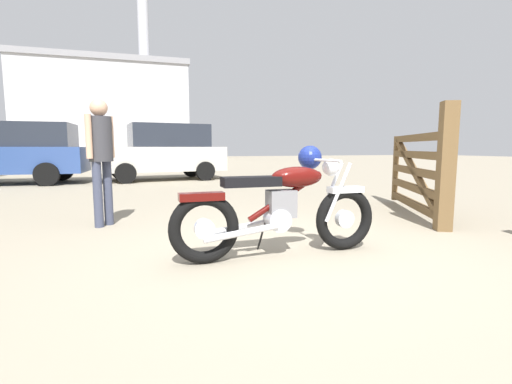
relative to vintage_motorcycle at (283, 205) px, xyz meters
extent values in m
plane|color=gray|center=(0.10, 0.00, -0.49)|extent=(80.00, 80.00, 0.00)
torus|color=black|center=(0.67, -0.02, -0.17)|extent=(0.64, 0.12, 0.64)
cylinder|color=silver|center=(0.67, -0.02, -0.17)|extent=(0.18, 0.08, 0.18)
torus|color=black|center=(-0.77, -0.03, -0.17)|extent=(0.64, 0.12, 0.64)
cylinder|color=silver|center=(-0.77, -0.03, -0.17)|extent=(0.18, 0.08, 0.18)
cube|color=silver|center=(0.67, -0.02, 0.13)|extent=(0.36, 0.13, 0.06)
cube|color=#4C0C0A|center=(-0.79, -0.03, 0.12)|extent=(0.40, 0.13, 0.07)
cylinder|color=silver|center=(0.54, 0.05, 0.11)|extent=(0.29, 0.04, 0.58)
cylinder|color=silver|center=(0.54, -0.10, 0.11)|extent=(0.29, 0.04, 0.58)
sphere|color=silver|center=(0.49, -0.02, 0.35)|extent=(0.17, 0.17, 0.17)
cylinder|color=silver|center=(0.41, -0.02, 0.42)|extent=(0.03, 0.62, 0.03)
sphere|color=navy|center=(0.41, 0.28, 0.44)|extent=(0.25, 0.25, 0.25)
cylinder|color=#4C0C0A|center=(0.01, -0.03, 0.09)|extent=(0.76, 0.06, 0.47)
ellipsoid|color=#4C0C0A|center=(0.13, -0.02, 0.27)|extent=(0.52, 0.22, 0.20)
cube|color=black|center=(-0.33, -0.03, 0.24)|extent=(0.54, 0.21, 0.09)
cube|color=slate|center=(-0.03, -0.03, 0.02)|extent=(0.26, 0.18, 0.26)
cylinder|color=silver|center=(-0.07, -0.03, -0.13)|extent=(0.22, 0.20, 0.22)
cylinder|color=silver|center=(-0.45, 0.07, -0.21)|extent=(0.70, 0.07, 0.14)
cylinder|color=silver|center=(-0.45, -0.13, -0.21)|extent=(0.70, 0.07, 0.14)
cylinder|color=black|center=(-0.18, 0.14, -0.33)|extent=(0.02, 0.24, 0.33)
cube|color=brown|center=(2.31, 0.35, 0.31)|extent=(0.24, 0.24, 1.60)
cube|color=brown|center=(3.32, 2.53, 0.16)|extent=(0.11, 0.12, 1.20)
cube|color=brown|center=(2.82, 1.44, -0.34)|extent=(1.08, 2.21, 0.11)
cube|color=brown|center=(2.82, 1.44, -0.08)|extent=(1.08, 2.21, 0.11)
cube|color=brown|center=(2.82, 1.44, 0.18)|extent=(1.08, 2.21, 0.11)
cube|color=brown|center=(2.82, 1.44, 0.44)|extent=(1.08, 2.21, 0.11)
cube|color=brown|center=(2.82, 1.44, 0.70)|extent=(1.08, 2.21, 0.11)
cube|color=brown|center=(2.82, 1.44, 0.16)|extent=(1.00, 2.03, 1.08)
cylinder|color=#383D51|center=(-1.71, 2.04, -0.06)|extent=(0.12, 0.12, 0.86)
cylinder|color=#383D51|center=(-1.82, 1.90, -0.06)|extent=(0.12, 0.12, 0.86)
cylinder|color=#333338|center=(-1.77, 1.97, 0.66)|extent=(0.30, 0.30, 0.58)
cylinder|color=tan|center=(-1.65, 2.12, 0.69)|extent=(0.08, 0.08, 0.55)
cylinder|color=tan|center=(-1.89, 1.82, 0.69)|extent=(0.08, 0.08, 0.55)
sphere|color=tan|center=(-1.77, 1.97, 1.06)|extent=(0.22, 0.22, 0.22)
cylinder|color=black|center=(-3.67, 7.98, -0.17)|extent=(0.65, 0.24, 0.64)
cylinder|color=black|center=(-3.59, 9.74, -0.17)|extent=(0.65, 0.24, 0.64)
cube|color=#232833|center=(-4.83, 8.91, 0.91)|extent=(3.57, 1.75, 0.68)
cylinder|color=black|center=(-1.65, 8.01, -0.19)|extent=(0.62, 0.26, 0.60)
cylinder|color=black|center=(-1.85, 9.63, -0.19)|extent=(0.62, 0.26, 0.60)
cylinder|color=black|center=(0.73, 8.31, -0.19)|extent=(0.62, 0.26, 0.60)
cylinder|color=black|center=(0.53, 9.93, -0.19)|extent=(0.62, 0.26, 0.60)
cube|color=beige|center=(-0.56, 8.97, 0.19)|extent=(4.08, 2.12, 0.76)
cube|color=#232833|center=(-0.31, 9.00, 0.93)|extent=(2.57, 1.81, 0.72)
cube|color=#B2B2B7|center=(-3.79, 37.86, 3.74)|extent=(14.61, 13.72, 8.47)
cube|color=gray|center=(-3.79, 37.86, 8.23)|extent=(14.92, 14.03, 0.50)
cylinder|color=#B2B2B7|center=(-0.16, 37.83, 12.65)|extent=(1.10, 1.10, 9.33)
camera|label=1|loc=(-1.33, -3.22, 0.55)|focal=25.67mm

